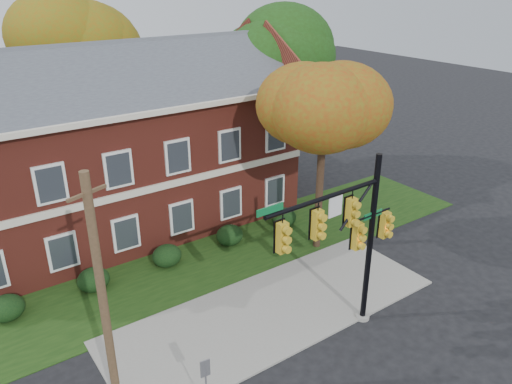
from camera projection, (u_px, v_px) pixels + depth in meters
ground at (289, 324)px, 19.73m from camera, size 120.00×120.00×0.00m
sidewalk at (273, 310)px, 20.46m from camera, size 14.00×5.00×0.08m
grass_strip at (211, 258)px, 24.21m from camera, size 30.00×6.00×0.04m
apartment_building at (116, 138)px, 25.63m from camera, size 18.80×8.80×9.74m
hedge_far_left at (6, 308)px, 19.79m from camera, size 1.40×1.26×1.05m
hedge_left at (93, 280)px, 21.64m from camera, size 1.40×1.26×1.05m
hedge_center at (167, 256)px, 23.48m from camera, size 1.40×1.26×1.05m
hedge_right at (230, 235)px, 25.33m from camera, size 1.40×1.26×1.05m
hedge_far_right at (284, 217)px, 27.17m from camera, size 1.40×1.26×1.05m
tree_near_right at (329, 118)px, 22.71m from camera, size 4.50×4.25×8.58m
tree_right_rear at (281, 54)px, 30.98m from camera, size 6.30×5.95×10.62m
tree_far_rear at (83, 42)px, 30.66m from camera, size 6.84×6.46×11.52m
traffic_signal at (348, 232)px, 17.63m from camera, size 6.26×0.56×6.98m
utility_pole at (102, 297)px, 14.51m from camera, size 1.20×0.52×8.00m
sign_post at (206, 378)px, 15.08m from camera, size 0.32×0.07×2.17m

